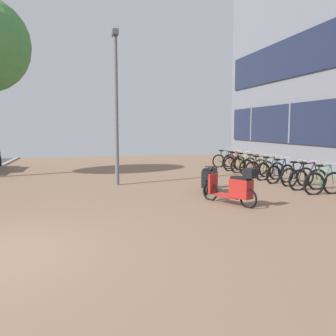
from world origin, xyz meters
name	(u,v)px	position (x,y,z in m)	size (l,w,h in m)	color
ground	(69,252)	(1.43, 0.00, -0.02)	(21.00, 40.00, 0.13)	#373533
bicycle_rack_00	(324,183)	(8.89, 3.43, 0.35)	(1.39, 0.48, 1.00)	black
bicycle_rack_01	(308,179)	(8.89, 4.23, 0.35)	(1.42, 0.48, 1.00)	black
bicycle_rack_02	(297,177)	(9.02, 5.02, 0.34)	(1.32, 0.48, 0.95)	black
bicycle_rack_03	(280,174)	(8.84, 5.82, 0.35)	(1.37, 0.50, 0.99)	black
bicycle_rack_04	(270,171)	(8.85, 6.62, 0.35)	(1.40, 0.48, 1.00)	black
bicycle_rack_05	(259,169)	(8.83, 7.42, 0.34)	(1.38, 0.48, 0.98)	black
bicycle_rack_06	(254,167)	(8.98, 8.21, 0.35)	(1.37, 0.48, 0.98)	black
bicycle_rack_07	(244,165)	(8.90, 9.01, 0.35)	(1.36, 0.48, 0.99)	black
bicycle_rack_08	(235,163)	(8.82, 9.81, 0.34)	(1.30, 0.48, 0.97)	black
bicycle_rack_09	(233,162)	(9.11, 10.61, 0.33)	(1.30, 0.48, 0.95)	black
bicycle_rack_10	(224,161)	(8.93, 11.41, 0.34)	(1.33, 0.48, 0.97)	black
scooter_near	(209,179)	(5.60, 4.66, 0.41)	(1.02, 1.65, 0.80)	black
scooter_mid	(236,188)	(5.60, 2.62, 0.47)	(1.02, 1.67, 1.04)	black
lamp_post	(116,100)	(2.93, 6.80, 3.00)	(0.20, 0.52, 5.36)	slate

